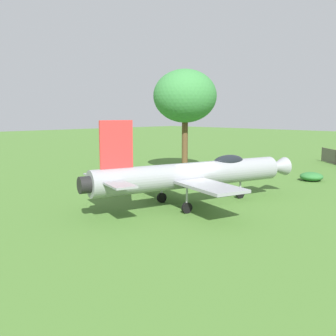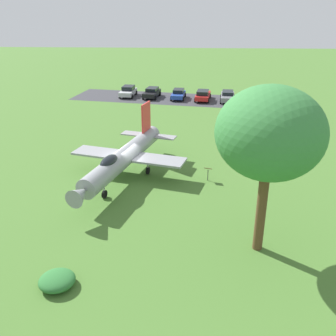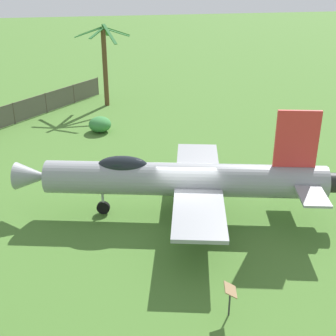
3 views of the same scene
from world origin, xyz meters
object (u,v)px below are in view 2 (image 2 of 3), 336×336
(shade_tree, at_px, (270,134))
(parked_car_gray, at_px, (228,96))
(display_jet, at_px, (123,158))
(parked_car_silver, at_px, (128,91))
(parked_car_black, at_px, (152,92))
(shrub_by_tree, at_px, (57,280))
(parked_car_red, at_px, (203,95))
(parked_car_blue, at_px, (178,94))
(info_plaque, at_px, (208,170))

(shade_tree, xyz_separation_m, parked_car_gray, (-36.08, 1.57, -6.13))
(display_jet, xyz_separation_m, parked_car_silver, (-29.64, -4.09, -1.07))
(shade_tree, relative_size, parked_car_silver, 2.13)
(parked_car_black, relative_size, parked_car_silver, 1.06)
(shrub_by_tree, relative_size, parked_car_red, 0.37)
(parked_car_blue, bearing_deg, display_jet, -1.43)
(shrub_by_tree, distance_m, parked_car_red, 41.09)
(parked_car_gray, bearing_deg, parked_car_blue, -93.71)
(parked_car_gray, relative_size, parked_car_red, 1.01)
(parked_car_red, height_order, parked_car_blue, parked_car_red)
(display_jet, height_order, shrub_by_tree, display_jet)
(display_jet, relative_size, info_plaque, 12.25)
(parked_car_gray, bearing_deg, shrub_by_tree, -11.11)
(shade_tree, bearing_deg, parked_car_blue, -171.55)
(shrub_by_tree, height_order, parked_car_gray, parked_car_gray)
(display_jet, relative_size, parked_car_blue, 3.27)
(display_jet, relative_size, parked_car_red, 2.86)
(shade_tree, distance_m, parked_car_red, 37.02)
(info_plaque, relative_size, parked_car_blue, 0.27)
(parked_car_red, height_order, parked_car_silver, parked_car_silver)
(shade_tree, distance_m, parked_car_black, 39.54)
(parked_car_silver, bearing_deg, parked_car_black, 86.00)
(display_jet, bearing_deg, parked_car_silver, -156.67)
(shrub_by_tree, bearing_deg, info_plaque, 148.02)
(display_jet, relative_size, shrub_by_tree, 7.77)
(display_jet, relative_size, parked_car_gray, 2.83)
(parked_car_gray, height_order, parked_car_red, parked_car_red)
(parked_car_gray, bearing_deg, parked_car_red, -90.66)
(shade_tree, xyz_separation_m, info_plaque, (-8.99, -2.43, -6.02))
(parked_car_gray, bearing_deg, parked_car_black, -93.67)
(parked_car_gray, xyz_separation_m, parked_car_black, (-1.81, -11.10, 0.00))
(shrub_by_tree, relative_size, parked_car_silver, 0.41)
(shrub_by_tree, height_order, parked_car_black, parked_car_black)
(display_jet, distance_m, parked_car_red, 28.54)
(display_jet, relative_size, parked_car_silver, 3.20)
(parked_car_red, distance_m, parked_car_black, 7.69)
(shade_tree, xyz_separation_m, parked_car_black, (-37.89, -9.52, -6.13))
(info_plaque, distance_m, parked_car_red, 27.48)
(parked_car_black, xyz_separation_m, parked_car_silver, (-0.61, -3.65, 0.04))
(info_plaque, height_order, parked_car_red, parked_car_red)
(shade_tree, height_order, parked_car_silver, shade_tree)
(shrub_by_tree, relative_size, parked_car_gray, 0.36)
(parked_car_silver, bearing_deg, shade_tree, 24.38)
(shade_tree, relative_size, parked_car_blue, 2.17)
(parked_car_black, bearing_deg, parked_car_silver, -89.91)
(display_jet, xyz_separation_m, shrub_by_tree, (12.60, -1.30, -1.51))
(info_plaque, xyz_separation_m, parked_car_black, (-28.89, -7.09, -0.10))
(parked_car_gray, xyz_separation_m, parked_car_blue, (-1.17, -7.11, -0.02))
(parked_car_silver, bearing_deg, parked_car_blue, 86.15)
(info_plaque, height_order, parked_car_black, parked_car_black)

